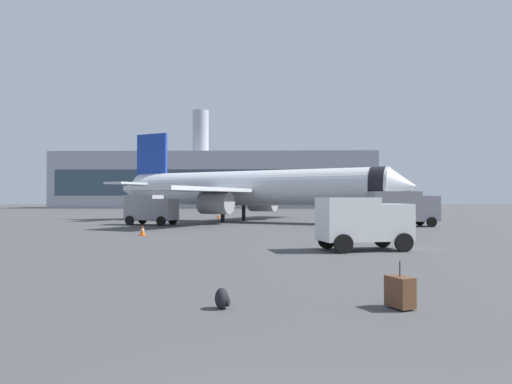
{
  "coord_description": "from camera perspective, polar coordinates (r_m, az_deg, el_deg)",
  "views": [
    {
      "loc": [
        -0.05,
        -3.85,
        2.54
      ],
      "look_at": [
        -0.74,
        27.55,
        3.0
      ],
      "focal_mm": 31.88,
      "sensor_mm": 36.0,
      "label": 1
    }
  ],
  "objects": [
    {
      "name": "traveller_backpack",
      "position": [
        10.78,
        -4.24,
        -13.2
      ],
      "size": [
        0.36,
        0.4,
        0.48
      ],
      "color": "black",
      "rests_on": "ground"
    },
    {
      "name": "safety_cone_mid",
      "position": [
        58.72,
        -4.72,
        -2.95
      ],
      "size": [
        0.44,
        0.44,
        0.76
      ],
      "color": "#F2590C",
      "rests_on": "ground"
    },
    {
      "name": "safety_cone_near",
      "position": [
        40.54,
        17.94,
        -3.94
      ],
      "size": [
        0.44,
        0.44,
        0.65
      ],
      "color": "#F2590C",
      "rests_on": "ground"
    },
    {
      "name": "service_truck",
      "position": [
        45.07,
        -13.06,
        -2.0
      ],
      "size": [
        5.22,
        3.61,
        2.9
      ],
      "color": "gray",
      "rests_on": "ground"
    },
    {
      "name": "rolling_suitcase",
      "position": [
        11.23,
        17.61,
        -11.84
      ],
      "size": [
        0.63,
        0.75,
        1.1
      ],
      "color": "brown",
      "rests_on": "ground"
    },
    {
      "name": "terminal_building",
      "position": [
        125.98,
        -5.17,
        1.47
      ],
      "size": [
        85.97,
        17.06,
        26.95
      ],
      "color": "#9EA3AD",
      "rests_on": "ground"
    },
    {
      "name": "airplane_at_gate",
      "position": [
        49.92,
        -1.05,
        0.44
      ],
      "size": [
        33.77,
        31.04,
        10.5
      ],
      "color": "silver",
      "rests_on": "ground"
    },
    {
      "name": "safety_cone_far",
      "position": [
        32.19,
        -14.04,
        -4.72
      ],
      "size": [
        0.44,
        0.44,
        0.7
      ],
      "color": "#F2590C",
      "rests_on": "ground"
    },
    {
      "name": "cargo_van",
      "position": [
        22.95,
        13.26,
        -3.54
      ],
      "size": [
        4.75,
        3.19,
        2.6
      ],
      "color": "white",
      "rests_on": "ground"
    },
    {
      "name": "fuel_truck",
      "position": [
        43.6,
        17.87,
        -1.81
      ],
      "size": [
        6.18,
        3.14,
        3.2
      ],
      "color": "gray",
      "rests_on": "ground"
    }
  ]
}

